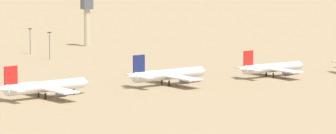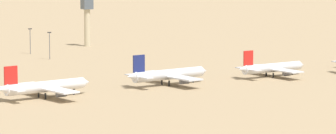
# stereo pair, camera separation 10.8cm
# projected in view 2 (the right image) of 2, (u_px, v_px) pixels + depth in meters

# --- Properties ---
(ground) EXTENTS (4000.00, 4000.00, 0.00)m
(ground) POSITION_uv_depth(u_px,v_px,m) (155.00, 83.00, 355.39)
(ground) COLOR #9E8460
(parked_jet_red_1) EXTENTS (36.36, 30.95, 12.03)m
(parked_jet_red_1) POSITION_uv_depth(u_px,v_px,m) (45.00, 87.00, 319.42)
(parked_jet_red_1) COLOR white
(parked_jet_red_1) RESTS_ON ground
(parked_jet_navy_2) EXTENTS (37.20, 31.56, 12.29)m
(parked_jet_navy_2) POSITION_uv_depth(u_px,v_px,m) (168.00, 75.00, 349.88)
(parked_jet_navy_2) COLOR silver
(parked_jet_navy_2) RESTS_ON ground
(parked_jet_red_3) EXTENTS (34.24, 28.92, 11.30)m
(parked_jet_red_3) POSITION_uv_depth(u_px,v_px,m) (272.00, 68.00, 372.69)
(parked_jet_red_3) COLOR silver
(parked_jet_red_3) RESTS_ON ground
(control_tower) EXTENTS (5.20, 5.20, 25.06)m
(control_tower) POSITION_uv_depth(u_px,v_px,m) (87.00, 18.00, 490.96)
(control_tower) COLOR #C6B793
(control_tower) RESTS_ON ground
(light_pole_west) EXTENTS (1.80, 0.50, 12.78)m
(light_pole_west) POSITION_uv_depth(u_px,v_px,m) (50.00, 43.00, 432.39)
(light_pole_west) COLOR #59595E
(light_pole_west) RESTS_ON ground
(light_pole_mid) EXTENTS (1.80, 0.50, 12.52)m
(light_pole_mid) POSITION_uv_depth(u_px,v_px,m) (30.00, 39.00, 455.21)
(light_pole_mid) COLOR #59595E
(light_pole_mid) RESTS_ON ground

